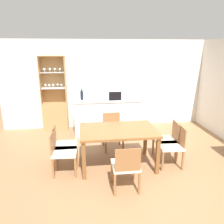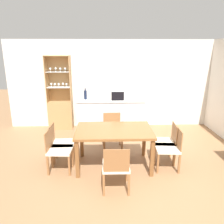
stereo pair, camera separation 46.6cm
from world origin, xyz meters
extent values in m
plane|color=#936B47|center=(0.00, 0.00, 0.00)|extent=(18.00, 18.00, 0.00)
cube|color=silver|center=(0.00, 2.63, 1.27)|extent=(6.80, 0.06, 2.55)
cube|color=silver|center=(-0.41, 1.95, 0.47)|extent=(1.80, 0.50, 0.94)
cube|color=beige|center=(-0.41, 1.95, 0.96)|extent=(1.83, 0.53, 0.03)
cube|color=tan|center=(-1.87, 2.43, 0.40)|extent=(0.69, 0.34, 0.80)
cube|color=tan|center=(-1.87, 2.59, 1.46)|extent=(0.69, 0.02, 1.31)
cube|color=tan|center=(-2.21, 2.43, 1.46)|extent=(0.02, 0.34, 1.31)
cube|color=tan|center=(-1.53, 2.43, 1.46)|extent=(0.02, 0.34, 1.31)
cube|color=tan|center=(-1.87, 2.43, 2.11)|extent=(0.69, 0.34, 0.02)
cube|color=white|center=(-1.87, 2.43, 1.24)|extent=(0.65, 0.30, 0.01)
cube|color=white|center=(-1.87, 2.43, 1.67)|extent=(0.65, 0.30, 0.01)
cylinder|color=white|center=(-2.09, 2.44, 1.25)|extent=(0.04, 0.04, 0.01)
cylinder|color=white|center=(-2.09, 2.44, 1.28)|extent=(0.01, 0.01, 0.06)
sphere|color=white|center=(-2.09, 2.44, 1.33)|extent=(0.06, 0.06, 0.06)
cylinder|color=white|center=(-2.07, 2.40, 1.68)|extent=(0.04, 0.04, 0.01)
cylinder|color=white|center=(-2.07, 2.40, 1.71)|extent=(0.01, 0.01, 0.06)
sphere|color=white|center=(-2.07, 2.40, 1.76)|extent=(0.06, 0.06, 0.06)
cylinder|color=white|center=(-1.98, 2.39, 1.25)|extent=(0.04, 0.04, 0.01)
cylinder|color=white|center=(-1.98, 2.39, 1.28)|extent=(0.01, 0.01, 0.06)
sphere|color=white|center=(-1.98, 2.39, 1.33)|extent=(0.06, 0.06, 0.06)
cylinder|color=white|center=(-1.94, 2.46, 1.68)|extent=(0.04, 0.04, 0.01)
cylinder|color=white|center=(-1.94, 2.46, 1.71)|extent=(0.01, 0.01, 0.06)
sphere|color=white|center=(-1.94, 2.46, 1.76)|extent=(0.06, 0.06, 0.06)
cylinder|color=white|center=(-1.87, 2.40, 1.25)|extent=(0.04, 0.04, 0.01)
cylinder|color=white|center=(-1.87, 2.40, 1.28)|extent=(0.01, 0.01, 0.06)
sphere|color=white|center=(-1.87, 2.40, 1.33)|extent=(0.06, 0.06, 0.06)
cylinder|color=white|center=(-1.80, 2.41, 1.68)|extent=(0.04, 0.04, 0.01)
cylinder|color=white|center=(-1.80, 2.41, 1.71)|extent=(0.01, 0.01, 0.06)
sphere|color=white|center=(-1.80, 2.41, 1.76)|extent=(0.06, 0.06, 0.06)
cylinder|color=white|center=(-1.76, 2.46, 1.25)|extent=(0.04, 0.04, 0.01)
cylinder|color=white|center=(-1.76, 2.46, 1.28)|extent=(0.01, 0.01, 0.06)
sphere|color=white|center=(-1.76, 2.46, 1.33)|extent=(0.06, 0.06, 0.06)
cylinder|color=white|center=(-1.66, 2.39, 1.68)|extent=(0.04, 0.04, 0.01)
cylinder|color=white|center=(-1.66, 2.39, 1.71)|extent=(0.01, 0.01, 0.06)
sphere|color=white|center=(-1.66, 2.39, 1.76)|extent=(0.06, 0.06, 0.06)
cylinder|color=white|center=(-1.65, 2.40, 1.25)|extent=(0.04, 0.04, 0.01)
cylinder|color=white|center=(-1.65, 2.40, 1.28)|extent=(0.01, 0.01, 0.06)
sphere|color=white|center=(-1.65, 2.40, 1.33)|extent=(0.06, 0.06, 0.06)
cube|color=brown|center=(-0.39, 0.19, 0.75)|extent=(1.49, 0.95, 0.05)
cube|color=brown|center=(-1.08, -0.22, 0.36)|extent=(0.07, 0.07, 0.73)
cube|color=brown|center=(0.29, -0.22, 0.36)|extent=(0.07, 0.07, 0.73)
cube|color=brown|center=(-1.08, 0.61, 0.36)|extent=(0.07, 0.07, 0.73)
cube|color=brown|center=(0.29, 0.61, 0.36)|extent=(0.07, 0.07, 0.73)
cube|color=beige|center=(-1.43, 0.05, 0.42)|extent=(0.47, 0.47, 0.05)
cube|color=#936038|center=(-1.64, 0.06, 0.64)|extent=(0.04, 0.41, 0.38)
cube|color=#936038|center=(-1.22, 0.24, 0.20)|extent=(0.04, 0.04, 0.40)
cube|color=#936038|center=(-1.24, -0.16, 0.20)|extent=(0.04, 0.04, 0.40)
cube|color=#936038|center=(-1.62, 0.26, 0.20)|extent=(0.04, 0.04, 0.40)
cube|color=#936038|center=(-1.64, -0.14, 0.20)|extent=(0.04, 0.04, 0.40)
cube|color=beige|center=(-1.43, 0.34, 0.42)|extent=(0.45, 0.45, 0.05)
cube|color=#936038|center=(-1.64, 0.33, 0.64)|extent=(0.02, 0.41, 0.38)
cube|color=#936038|center=(-1.23, 0.54, 0.20)|extent=(0.04, 0.04, 0.40)
cube|color=#936038|center=(-1.22, 0.14, 0.20)|extent=(0.04, 0.04, 0.40)
cube|color=#936038|center=(-1.63, 0.53, 0.20)|extent=(0.04, 0.04, 0.40)
cube|color=#936038|center=(-1.63, 0.13, 0.20)|extent=(0.04, 0.04, 0.40)
cube|color=beige|center=(-0.39, 0.96, 0.42)|extent=(0.46, 0.46, 0.05)
cube|color=#936038|center=(-0.40, 1.17, 0.64)|extent=(0.41, 0.04, 0.38)
cube|color=#936038|center=(-0.18, 0.77, 0.20)|extent=(0.04, 0.04, 0.40)
cube|color=#936038|center=(-0.59, 0.75, 0.20)|extent=(0.04, 0.04, 0.40)
cube|color=#936038|center=(-0.20, 1.17, 0.20)|extent=(0.04, 0.04, 0.40)
cube|color=#936038|center=(-0.60, 1.15, 0.20)|extent=(0.04, 0.04, 0.40)
cube|color=beige|center=(0.64, 0.34, 0.42)|extent=(0.48, 0.48, 0.05)
cube|color=#936038|center=(0.85, 0.32, 0.64)|extent=(0.05, 0.41, 0.38)
cube|color=#936038|center=(0.42, 0.15, 0.20)|extent=(0.04, 0.04, 0.40)
cube|color=#936038|center=(0.46, 0.55, 0.20)|extent=(0.04, 0.04, 0.40)
cube|color=#936038|center=(0.83, 0.12, 0.20)|extent=(0.04, 0.04, 0.40)
cube|color=#936038|center=(0.86, 0.52, 0.20)|extent=(0.04, 0.04, 0.40)
cube|color=beige|center=(-0.39, -0.57, 0.42)|extent=(0.45, 0.45, 0.05)
cube|color=#936038|center=(-0.40, -0.79, 0.64)|extent=(0.41, 0.02, 0.38)
cube|color=#936038|center=(-0.59, -0.37, 0.20)|extent=(0.04, 0.04, 0.40)
cube|color=#936038|center=(-0.19, -0.38, 0.20)|extent=(0.04, 0.04, 0.40)
cube|color=#936038|center=(-0.60, -0.77, 0.20)|extent=(0.04, 0.04, 0.40)
cube|color=#936038|center=(-0.19, -0.78, 0.20)|extent=(0.04, 0.04, 0.40)
cube|color=beige|center=(0.64, 0.05, 0.42)|extent=(0.47, 0.47, 0.05)
cube|color=#936038|center=(0.85, 0.04, 0.64)|extent=(0.04, 0.41, 0.38)
cube|color=#936038|center=(0.43, -0.14, 0.20)|extent=(0.04, 0.04, 0.40)
cube|color=#936038|center=(0.45, 0.26, 0.20)|extent=(0.04, 0.04, 0.40)
cube|color=#936038|center=(0.83, -0.16, 0.20)|extent=(0.04, 0.04, 0.40)
cube|color=#936038|center=(0.86, 0.24, 0.20)|extent=(0.04, 0.04, 0.40)
cube|color=silver|center=(-0.16, 1.91, 1.11)|extent=(0.51, 0.32, 0.27)
cube|color=black|center=(-0.23, 1.75, 1.11)|extent=(0.33, 0.01, 0.23)
cylinder|color=#141E38|center=(-1.09, 2.02, 1.09)|extent=(0.08, 0.08, 0.24)
cylinder|color=#141E38|center=(-1.09, 2.02, 1.24)|extent=(0.03, 0.03, 0.06)
camera|label=1|loc=(-1.03, -3.76, 2.29)|focal=35.00mm
camera|label=2|loc=(-0.57, -3.80, 2.29)|focal=35.00mm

